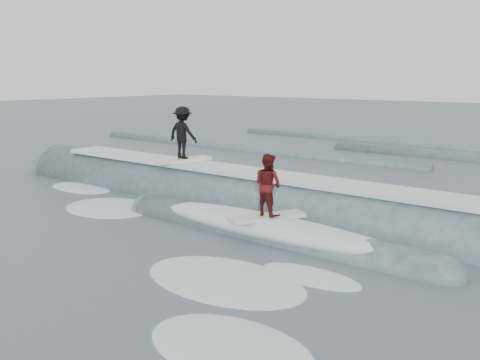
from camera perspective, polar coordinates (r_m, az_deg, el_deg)
The scene contains 6 objects.
ground at distance 13.86m, azimuth -7.09°, elevation -6.13°, with size 160.00×160.00×0.00m, color #3A4C55.
breaking_wave at distance 16.20m, azimuth 2.23°, elevation -3.39°, with size 24.07×3.91×2.27m.
surfer_black at distance 18.31m, azimuth -6.12°, elevation 4.83°, with size 1.17×2.07×1.87m.
surfer_red at distance 13.46m, azimuth 2.98°, elevation -0.95°, with size 1.42×2.03×1.68m.
whitewater at distance 12.64m, azimuth -8.75°, elevation -7.88°, with size 14.67×8.50×0.10m.
far_swells at distance 29.27m, azimuth 16.41°, elevation 2.56°, with size 37.22×8.65×0.80m.
Camera 1 is at (9.58, -9.16, 4.06)m, focal length 40.00 mm.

